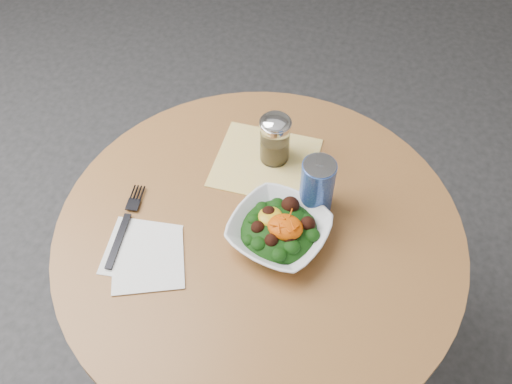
# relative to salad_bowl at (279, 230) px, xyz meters

# --- Properties ---
(ground) EXTENTS (6.00, 6.00, 0.00)m
(ground) POSITION_rel_salad_bowl_xyz_m (-0.05, 0.00, -0.78)
(ground) COLOR #2C2C2E
(ground) RESTS_ON ground
(table) EXTENTS (0.90, 0.90, 0.75)m
(table) POSITION_rel_salad_bowl_xyz_m (-0.05, 0.00, -0.23)
(table) COLOR black
(table) RESTS_ON ground
(cloth_napkin) EXTENTS (0.25, 0.23, 0.00)m
(cloth_napkin) POSITION_rel_salad_bowl_xyz_m (-0.09, 0.20, -0.03)
(cloth_napkin) COLOR #E4A70C
(cloth_napkin) RESTS_ON table
(paper_napkins) EXTENTS (0.21, 0.21, 0.00)m
(paper_napkins) POSITION_rel_salad_bowl_xyz_m (-0.26, -0.13, -0.03)
(paper_napkins) COLOR white
(paper_napkins) RESTS_ON table
(salad_bowl) EXTENTS (0.25, 0.25, 0.08)m
(salad_bowl) POSITION_rel_salad_bowl_xyz_m (0.00, 0.00, 0.00)
(salad_bowl) COLOR white
(salad_bowl) RESTS_ON table
(fork) EXTENTS (0.05, 0.23, 0.00)m
(fork) POSITION_rel_salad_bowl_xyz_m (-0.33, -0.07, -0.02)
(fork) COLOR black
(fork) RESTS_ON table
(spice_shaker) EXTENTS (0.07, 0.07, 0.13)m
(spice_shaker) POSITION_rel_salad_bowl_xyz_m (-0.08, 0.22, 0.04)
(spice_shaker) COLOR silver
(spice_shaker) RESTS_ON table
(beverage_can) EXTENTS (0.07, 0.07, 0.14)m
(beverage_can) POSITION_rel_salad_bowl_xyz_m (0.05, 0.11, 0.04)
(beverage_can) COLOR navy
(beverage_can) RESTS_ON table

